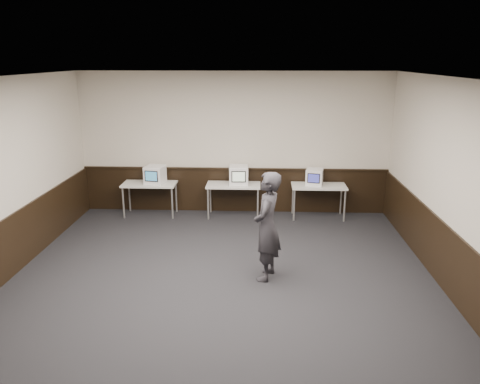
# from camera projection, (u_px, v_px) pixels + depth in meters

# --- Properties ---
(floor) EXTENTS (8.00, 8.00, 0.00)m
(floor) POSITION_uv_depth(u_px,v_px,m) (220.00, 292.00, 7.20)
(floor) COLOR black
(floor) RESTS_ON ground
(ceiling) EXTENTS (8.00, 8.00, 0.00)m
(ceiling) POSITION_uv_depth(u_px,v_px,m) (217.00, 79.00, 6.31)
(ceiling) COLOR white
(ceiling) RESTS_ON back_wall
(back_wall) EXTENTS (7.00, 0.00, 7.00)m
(back_wall) POSITION_uv_depth(u_px,v_px,m) (234.00, 143.00, 10.59)
(back_wall) COLOR beige
(back_wall) RESTS_ON ground
(front_wall) EXTENTS (7.00, 0.00, 7.00)m
(front_wall) POSITION_uv_depth(u_px,v_px,m) (161.00, 371.00, 2.92)
(front_wall) COLOR beige
(front_wall) RESTS_ON ground
(right_wall) EXTENTS (0.00, 8.00, 8.00)m
(right_wall) POSITION_uv_depth(u_px,v_px,m) (465.00, 196.00, 6.60)
(right_wall) COLOR beige
(right_wall) RESTS_ON ground
(wainscot_back) EXTENTS (6.98, 0.04, 1.00)m
(wainscot_back) POSITION_uv_depth(u_px,v_px,m) (234.00, 190.00, 10.88)
(wainscot_back) COLOR black
(wainscot_back) RESTS_ON back_wall
(wainscot_right) EXTENTS (0.04, 7.98, 1.00)m
(wainscot_right) POSITION_uv_depth(u_px,v_px,m) (454.00, 267.00, 6.91)
(wainscot_right) COLOR black
(wainscot_right) RESTS_ON right_wall
(wainscot_rail) EXTENTS (6.98, 0.06, 0.04)m
(wainscot_rail) POSITION_uv_depth(u_px,v_px,m) (234.00, 169.00, 10.72)
(wainscot_rail) COLOR black
(wainscot_rail) RESTS_ON wainscot_back
(desk_left) EXTENTS (1.20, 0.60, 0.75)m
(desk_left) POSITION_uv_depth(u_px,v_px,m) (150.00, 186.00, 10.55)
(desk_left) COLOR silver
(desk_left) RESTS_ON ground
(desk_center) EXTENTS (1.20, 0.60, 0.75)m
(desk_center) POSITION_uv_depth(u_px,v_px,m) (233.00, 187.00, 10.47)
(desk_center) COLOR silver
(desk_center) RESTS_ON ground
(desk_right) EXTENTS (1.20, 0.60, 0.75)m
(desk_right) POSITION_uv_depth(u_px,v_px,m) (319.00, 188.00, 10.38)
(desk_right) COLOR silver
(desk_right) RESTS_ON ground
(emac_left) EXTENTS (0.47, 0.49, 0.40)m
(emac_left) POSITION_uv_depth(u_px,v_px,m) (155.00, 175.00, 10.45)
(emac_left) COLOR white
(emac_left) RESTS_ON desk_left
(emac_center) EXTENTS (0.44, 0.47, 0.42)m
(emac_center) POSITION_uv_depth(u_px,v_px,m) (239.00, 175.00, 10.39)
(emac_center) COLOR white
(emac_center) RESTS_ON desk_center
(emac_right) EXTENTS (0.43, 0.44, 0.36)m
(emac_right) POSITION_uv_depth(u_px,v_px,m) (314.00, 177.00, 10.34)
(emac_right) COLOR white
(emac_right) RESTS_ON desk_right
(person) EXTENTS (0.57, 0.74, 1.78)m
(person) POSITION_uv_depth(u_px,v_px,m) (267.00, 226.00, 7.44)
(person) COLOR #27262B
(person) RESTS_ON ground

